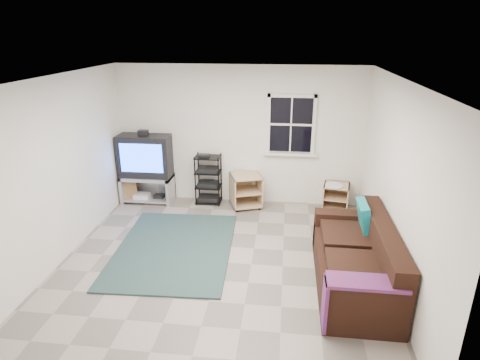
# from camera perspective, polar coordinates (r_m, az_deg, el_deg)

# --- Properties ---
(room) EXTENTS (4.60, 4.62, 4.60)m
(room) POSITION_cam_1_polar(r_m,az_deg,el_deg) (7.42, 7.24, 7.26)
(room) COLOR gray
(room) RESTS_ON ground
(tv_unit) EXTENTS (0.97, 0.49, 1.43)m
(tv_unit) POSITION_cam_1_polar(r_m,az_deg,el_deg) (7.84, -13.24, 2.35)
(tv_unit) COLOR #A1A1A9
(tv_unit) RESTS_ON ground
(av_rack) EXTENTS (0.49, 0.35, 0.97)m
(av_rack) POSITION_cam_1_polar(r_m,az_deg,el_deg) (7.71, -4.50, -0.32)
(av_rack) COLOR black
(av_rack) RESTS_ON ground
(side_table_left) EXTENTS (0.69, 0.69, 0.63)m
(side_table_left) POSITION_cam_1_polar(r_m,az_deg,el_deg) (7.59, 0.75, -1.27)
(side_table_left) COLOR tan
(side_table_left) RESTS_ON ground
(side_table_right) EXTENTS (0.52, 0.52, 0.52)m
(side_table_right) POSITION_cam_1_polar(r_m,az_deg,el_deg) (7.66, 13.47, -2.05)
(side_table_right) COLOR tan
(side_table_right) RESTS_ON ground
(sofa) EXTENTS (0.92, 2.07, 0.95)m
(sofa) POSITION_cam_1_polar(r_m,az_deg,el_deg) (5.52, 16.33, -11.23)
(sofa) COLOR black
(sofa) RESTS_ON ground
(shag_rug) EXTENTS (1.83, 2.44, 0.03)m
(shag_rug) POSITION_cam_1_polar(r_m,az_deg,el_deg) (6.33, -9.33, -9.56)
(shag_rug) COLOR #332316
(shag_rug) RESTS_ON ground
(paper_bag) EXTENTS (0.35, 0.28, 0.44)m
(paper_bag) POSITION_cam_1_polar(r_m,az_deg,el_deg) (8.15, -15.49, -1.39)
(paper_bag) COLOR olive
(paper_bag) RESTS_ON ground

